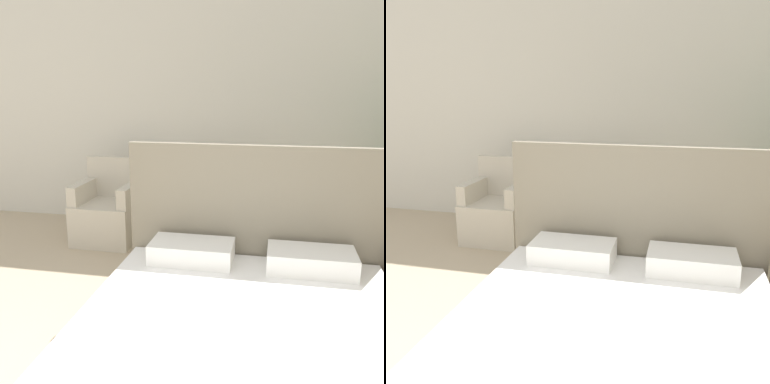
{
  "view_description": "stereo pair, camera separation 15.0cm",
  "coord_description": "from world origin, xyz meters",
  "views": [
    {
      "loc": [
        0.62,
        -0.87,
        1.61
      ],
      "look_at": [
        -0.08,
        2.59,
        0.72
      ],
      "focal_mm": 40.0,
      "sensor_mm": 36.0,
      "label": 1
    },
    {
      "loc": [
        0.76,
        -0.84,
        1.61
      ],
      "look_at": [
        -0.08,
        2.59,
        0.72
      ],
      "focal_mm": 40.0,
      "sensor_mm": 36.0,
      "label": 2
    }
  ],
  "objects": [
    {
      "name": "armchair_near_window_left",
      "position": [
        -1.09,
        3.15,
        0.28
      ],
      "size": [
        0.63,
        0.59,
        0.85
      ],
      "rotation": [
        0.0,
        0.0,
        -0.01
      ],
      "color": "beige",
      "rests_on": "ground_plane"
    },
    {
      "name": "bed",
      "position": [
        0.47,
        1.14,
        0.25
      ],
      "size": [
        1.78,
        1.97,
        1.21
      ],
      "color": "brown",
      "rests_on": "ground_plane"
    },
    {
      "name": "wall_back",
      "position": [
        0.0,
        3.93,
        1.45
      ],
      "size": [
        10.0,
        0.06,
        2.9
      ],
      "color": "silver",
      "rests_on": "ground_plane"
    },
    {
      "name": "armchair_near_window_right",
      "position": [
        -0.18,
        3.15,
        0.28
      ],
      "size": [
        0.69,
        0.66,
        0.85
      ],
      "rotation": [
        0.0,
        0.0,
        -0.14
      ],
      "color": "beige",
      "rests_on": "ground_plane"
    }
  ]
}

